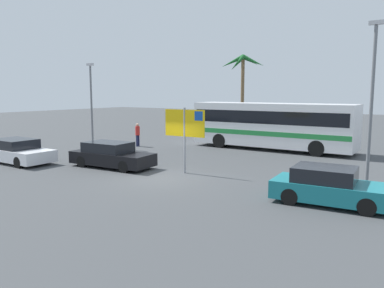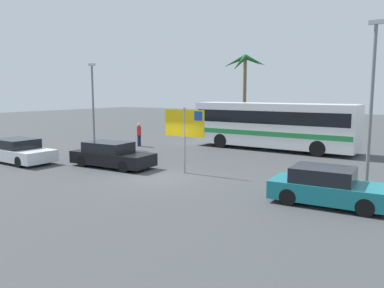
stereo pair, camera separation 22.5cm
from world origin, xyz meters
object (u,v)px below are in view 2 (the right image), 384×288
Objects in this scene: bus_front_coach at (273,124)px; car_teal at (328,187)px; ferry_sign at (185,126)px; car_white at (18,151)px; car_black at (111,155)px; pedestrian_crossing_lot at (139,133)px.

bus_front_coach is 13.02m from car_teal.
car_teal is at bearing -14.46° from ferry_sign.
bus_front_coach is 16.10m from car_white.
pedestrian_crossing_lot is at bearing 117.17° from car_black.
car_black is at bearing 20.97° from car_white.
pedestrian_crossing_lot reaches higher than car_teal.
bus_front_coach is 9.67m from ferry_sign.
ferry_sign is at bearing -93.25° from bus_front_coach.
car_black is at bearing -169.73° from ferry_sign.
ferry_sign is 0.69× the size of car_black.
bus_front_coach reaches higher than car_black.
pedestrian_crossing_lot is (1.28, 8.64, 0.36)m from car_white.
pedestrian_crossing_lot is at bearing -155.65° from bus_front_coach.
pedestrian_crossing_lot reaches higher than car_black.
car_white is 0.97× the size of car_black.
car_teal is at bearing 157.08° from pedestrian_crossing_lot.
bus_front_coach reaches higher than pedestrian_crossing_lot.
ferry_sign reaches higher than car_white.
bus_front_coach is 3.44× the size of ferry_sign.
bus_front_coach is 2.42× the size of car_white.
bus_front_coach is at bearing 62.08° from car_black.
ferry_sign is 10.03m from car_white.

